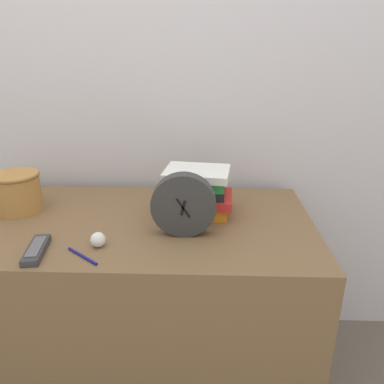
{
  "coord_description": "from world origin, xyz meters",
  "views": [
    {
      "loc": [
        0.27,
        -0.83,
        1.27
      ],
      "look_at": [
        0.23,
        0.31,
        0.83
      ],
      "focal_mm": 35.0,
      "sensor_mm": 36.0,
      "label": 1
    }
  ],
  "objects_px": {
    "crumpled_paper_ball": "(98,240)",
    "pen": "(82,256)",
    "desk_clock": "(184,205)",
    "basket": "(18,191)",
    "tv_remote": "(36,250)",
    "book_stack": "(199,191)"
  },
  "relations": [
    {
      "from": "basket",
      "to": "pen",
      "type": "height_order",
      "value": "basket"
    },
    {
      "from": "book_stack",
      "to": "crumpled_paper_ball",
      "type": "xyz_separation_m",
      "value": [
        -0.29,
        -0.25,
        -0.06
      ]
    },
    {
      "from": "book_stack",
      "to": "desk_clock",
      "type": "bearing_deg",
      "value": -104.72
    },
    {
      "from": "crumpled_paper_ball",
      "to": "pen",
      "type": "distance_m",
      "value": 0.07
    },
    {
      "from": "desk_clock",
      "to": "basket",
      "type": "bearing_deg",
      "value": 164.63
    },
    {
      "from": "desk_clock",
      "to": "crumpled_paper_ball",
      "type": "height_order",
      "value": "desk_clock"
    },
    {
      "from": "tv_remote",
      "to": "desk_clock",
      "type": "bearing_deg",
      "value": 17.12
    },
    {
      "from": "crumpled_paper_ball",
      "to": "pen",
      "type": "xyz_separation_m",
      "value": [
        -0.03,
        -0.06,
        -0.02
      ]
    },
    {
      "from": "crumpled_paper_ball",
      "to": "pen",
      "type": "height_order",
      "value": "crumpled_paper_ball"
    },
    {
      "from": "basket",
      "to": "tv_remote",
      "type": "xyz_separation_m",
      "value": [
        0.18,
        -0.3,
        -0.07
      ]
    },
    {
      "from": "book_stack",
      "to": "basket",
      "type": "distance_m",
      "value": 0.65
    },
    {
      "from": "desk_clock",
      "to": "pen",
      "type": "distance_m",
      "value": 0.33
    },
    {
      "from": "desk_clock",
      "to": "crumpled_paper_ball",
      "type": "distance_m",
      "value": 0.28
    },
    {
      "from": "desk_clock",
      "to": "pen",
      "type": "xyz_separation_m",
      "value": [
        -0.28,
        -0.15,
        -0.1
      ]
    },
    {
      "from": "book_stack",
      "to": "basket",
      "type": "relative_size",
      "value": 1.48
    },
    {
      "from": "desk_clock",
      "to": "crumpled_paper_ball",
      "type": "xyz_separation_m",
      "value": [
        -0.25,
        -0.08,
        -0.08
      ]
    },
    {
      "from": "tv_remote",
      "to": "basket",
      "type": "bearing_deg",
      "value": 122.05
    },
    {
      "from": "crumpled_paper_ball",
      "to": "pen",
      "type": "relative_size",
      "value": 0.41
    },
    {
      "from": "desk_clock",
      "to": "book_stack",
      "type": "xyz_separation_m",
      "value": [
        0.04,
        0.17,
        -0.02
      ]
    },
    {
      "from": "crumpled_paper_ball",
      "to": "desk_clock",
      "type": "bearing_deg",
      "value": 18.72
    },
    {
      "from": "book_stack",
      "to": "crumpled_paper_ball",
      "type": "bearing_deg",
      "value": -139.61
    },
    {
      "from": "book_stack",
      "to": "pen",
      "type": "height_order",
      "value": "book_stack"
    }
  ]
}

